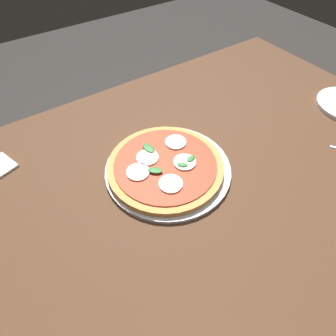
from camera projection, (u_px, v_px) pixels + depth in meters
The scene contains 4 objects.
ground_plane at pixel (193, 264), 1.43m from camera, with size 6.00×6.00×0.00m, color #2D2B28.
dining_table at pixel (206, 181), 0.95m from camera, with size 1.55×1.09×0.72m.
serving_tray at pixel (168, 169), 0.88m from camera, with size 0.38×0.38×0.01m, color silver.
pizza at pixel (165, 166), 0.86m from camera, with size 0.34×0.34×0.03m.
Camera 1 is at (0.44, 0.43, 1.38)m, focal length 31.22 mm.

